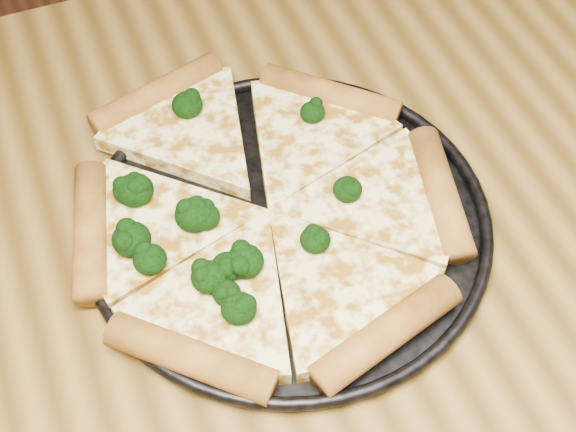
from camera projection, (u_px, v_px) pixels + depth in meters
name	position (u px, v px, depth m)	size (l,w,h in m)	color
dining_table	(253.00, 412.00, 0.70)	(1.20, 0.90, 0.75)	brown
pizza_pan	(288.00, 222.00, 0.69)	(0.33, 0.33, 0.02)	black
pizza	(265.00, 208.00, 0.69)	(0.33, 0.36, 0.03)	#FFFA9C
broccoli_florets	(201.00, 223.00, 0.67)	(0.21, 0.24, 0.02)	black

